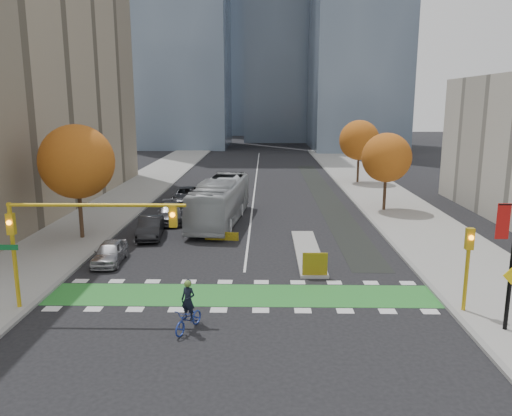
{
  "coord_description": "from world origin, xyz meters",
  "views": [
    {
      "loc": [
        1.18,
        -22.54,
        9.66
      ],
      "look_at": [
        0.6,
        8.94,
        3.0
      ],
      "focal_mm": 35.0,
      "sensor_mm": 36.0,
      "label": 1
    }
  ],
  "objects_px": {
    "traffic_signal_west": "(67,228)",
    "bus": "(220,201)",
    "cyclist": "(189,314)",
    "parked_car_c": "(171,213)",
    "tree_west": "(77,162)",
    "tree_east_near": "(387,158)",
    "parked_car_b": "(150,228)",
    "parked_car_d": "(187,195)",
    "hazard_board": "(315,264)",
    "parked_car_a": "(110,252)",
    "tree_east_far": "(359,140)",
    "traffic_signal_east": "(468,257)"
  },
  "relations": [
    {
      "from": "hazard_board",
      "to": "parked_car_d",
      "type": "relative_size",
      "value": 0.25
    },
    {
      "from": "traffic_signal_west",
      "to": "hazard_board",
      "type": "bearing_deg",
      "value": 21.55
    },
    {
      "from": "tree_west",
      "to": "parked_car_d",
      "type": "bearing_deg",
      "value": 67.67
    },
    {
      "from": "bus",
      "to": "parked_car_d",
      "type": "bearing_deg",
      "value": 122.71
    },
    {
      "from": "parked_car_d",
      "to": "tree_east_near",
      "type": "bearing_deg",
      "value": -11.94
    },
    {
      "from": "hazard_board",
      "to": "parked_car_a",
      "type": "bearing_deg",
      "value": 168.98
    },
    {
      "from": "tree_east_near",
      "to": "traffic_signal_east",
      "type": "xyz_separation_m",
      "value": [
        -1.5,
        -22.51,
        -2.13
      ]
    },
    {
      "from": "parked_car_b",
      "to": "parked_car_d",
      "type": "height_order",
      "value": "parked_car_d"
    },
    {
      "from": "cyclist",
      "to": "bus",
      "type": "bearing_deg",
      "value": 114.79
    },
    {
      "from": "parked_car_c",
      "to": "parked_car_b",
      "type": "bearing_deg",
      "value": -103.45
    },
    {
      "from": "hazard_board",
      "to": "parked_car_d",
      "type": "xyz_separation_m",
      "value": [
        -10.5,
        21.19,
        -0.04
      ]
    },
    {
      "from": "bus",
      "to": "parked_car_d",
      "type": "xyz_separation_m",
      "value": [
        -4.01,
        7.93,
        -1.01
      ]
    },
    {
      "from": "traffic_signal_east",
      "to": "parked_car_c",
      "type": "distance_m",
      "value": 24.89
    },
    {
      "from": "tree_west",
      "to": "tree_east_far",
      "type": "xyz_separation_m",
      "value": [
        24.5,
        26.0,
        -0.38
      ]
    },
    {
      "from": "bus",
      "to": "parked_car_a",
      "type": "bearing_deg",
      "value": -112.32
    },
    {
      "from": "tree_west",
      "to": "cyclist",
      "type": "bearing_deg",
      "value": -55.8
    },
    {
      "from": "traffic_signal_east",
      "to": "parked_car_a",
      "type": "relative_size",
      "value": 1.02
    },
    {
      "from": "hazard_board",
      "to": "tree_east_near",
      "type": "distance_m",
      "value": 19.93
    },
    {
      "from": "tree_east_near",
      "to": "traffic_signal_east",
      "type": "distance_m",
      "value": 22.66
    },
    {
      "from": "parked_car_c",
      "to": "traffic_signal_west",
      "type": "bearing_deg",
      "value": -100.89
    },
    {
      "from": "parked_car_c",
      "to": "hazard_board",
      "type": "bearing_deg",
      "value": -58.1
    },
    {
      "from": "traffic_signal_west",
      "to": "parked_car_b",
      "type": "height_order",
      "value": "traffic_signal_west"
    },
    {
      "from": "tree_east_near",
      "to": "cyclist",
      "type": "xyz_separation_m",
      "value": [
        -14.09,
        -24.59,
        -4.1
      ]
    },
    {
      "from": "cyclist",
      "to": "parked_car_c",
      "type": "height_order",
      "value": "cyclist"
    },
    {
      "from": "tree_east_near",
      "to": "cyclist",
      "type": "height_order",
      "value": "tree_east_near"
    },
    {
      "from": "traffic_signal_east",
      "to": "parked_car_b",
      "type": "distance_m",
      "value": 22.03
    },
    {
      "from": "traffic_signal_east",
      "to": "cyclist",
      "type": "relative_size",
      "value": 1.79
    },
    {
      "from": "tree_west",
      "to": "traffic_signal_west",
      "type": "distance_m",
      "value": 13.25
    },
    {
      "from": "tree_east_near",
      "to": "traffic_signal_east",
      "type": "height_order",
      "value": "tree_east_near"
    },
    {
      "from": "bus",
      "to": "parked_car_b",
      "type": "xyz_separation_m",
      "value": [
        -4.68,
        -4.96,
        -1.01
      ]
    },
    {
      "from": "tree_west",
      "to": "traffic_signal_west",
      "type": "xyz_separation_m",
      "value": [
        4.07,
        -12.51,
        -1.58
      ]
    },
    {
      "from": "tree_east_near",
      "to": "parked_car_c",
      "type": "relative_size",
      "value": 1.36
    },
    {
      "from": "parked_car_b",
      "to": "parked_car_c",
      "type": "height_order",
      "value": "parked_car_b"
    },
    {
      "from": "tree_west",
      "to": "bus",
      "type": "bearing_deg",
      "value": 29.87
    },
    {
      "from": "hazard_board",
      "to": "tree_west",
      "type": "bearing_deg",
      "value": 154.01
    },
    {
      "from": "parked_car_b",
      "to": "cyclist",
      "type": "bearing_deg",
      "value": -77.94
    },
    {
      "from": "tree_west",
      "to": "cyclist",
      "type": "height_order",
      "value": "tree_west"
    },
    {
      "from": "tree_east_far",
      "to": "traffic_signal_west",
      "type": "bearing_deg",
      "value": -117.95
    },
    {
      "from": "cyclist",
      "to": "parked_car_b",
      "type": "height_order",
      "value": "cyclist"
    },
    {
      "from": "tree_east_far",
      "to": "parked_car_b",
      "type": "height_order",
      "value": "tree_east_far"
    },
    {
      "from": "parked_car_a",
      "to": "parked_car_d",
      "type": "distance_m",
      "value": 18.88
    },
    {
      "from": "cyclist",
      "to": "traffic_signal_west",
      "type": "bearing_deg",
      "value": -175.91
    },
    {
      "from": "tree_west",
      "to": "parked_car_d",
      "type": "xyz_separation_m",
      "value": [
        5.5,
        13.39,
        -4.85
      ]
    },
    {
      "from": "tree_east_near",
      "to": "bus",
      "type": "xyz_separation_m",
      "value": [
        -14.49,
        -4.54,
        -3.09
      ]
    },
    {
      "from": "parked_car_c",
      "to": "tree_east_near",
      "type": "bearing_deg",
      "value": 7.07
    },
    {
      "from": "traffic_signal_west",
      "to": "bus",
      "type": "bearing_deg",
      "value": 73.16
    },
    {
      "from": "hazard_board",
      "to": "cyclist",
      "type": "xyz_separation_m",
      "value": [
        -6.09,
        -6.79,
        -0.04
      ]
    },
    {
      "from": "hazard_board",
      "to": "tree_west",
      "type": "relative_size",
      "value": 0.17
    },
    {
      "from": "traffic_signal_east",
      "to": "parked_car_d",
      "type": "xyz_separation_m",
      "value": [
        -17.0,
        25.9,
        -1.97
      ]
    },
    {
      "from": "hazard_board",
      "to": "parked_car_c",
      "type": "distance_m",
      "value": 16.99
    }
  ]
}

